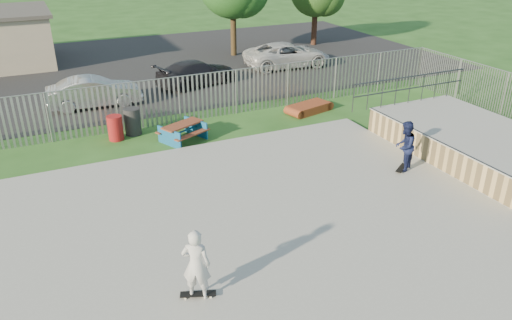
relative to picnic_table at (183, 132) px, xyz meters
name	(u,v)px	position (x,y,z in m)	size (l,w,h in m)	color
ground	(244,233)	(-0.48, -6.98, -0.36)	(120.00, 120.00, 0.00)	#26521C
concrete_slab	(244,230)	(-0.48, -6.98, -0.28)	(15.00, 12.00, 0.15)	#9A9A95
quarter_pipe	(473,143)	(9.02, -5.94, 0.20)	(5.50, 7.05, 2.19)	tan
fence	(217,136)	(0.52, -2.39, 0.64)	(26.04, 16.02, 2.00)	gray
picnic_table	(183,132)	(0.00, 0.00, 0.00)	(2.07, 1.93, 0.70)	brown
funbox	(309,108)	(6.17, 0.80, -0.17)	(2.06, 1.38, 0.38)	maroon
trash_bin_red	(115,128)	(-2.36, 1.21, 0.13)	(0.59, 0.59, 0.98)	maroon
trash_bin_grey	(132,121)	(-1.62, 1.50, 0.19)	(0.65, 0.65, 1.09)	#262528
parking_lot	(114,70)	(-0.48, 12.02, -0.35)	(40.00, 18.00, 0.02)	black
car_silver	(94,92)	(-2.45, 5.63, 0.36)	(1.46, 4.20, 1.38)	#B8B9BD
car_dark	(197,73)	(2.96, 6.97, 0.31)	(1.81, 4.46, 1.29)	black
car_white	(287,55)	(9.06, 8.27, 0.38)	(2.36, 5.13, 1.43)	silver
skateboard_a	(402,168)	(5.84, -5.92, -0.17)	(0.78, 0.61, 0.08)	black
skateboard_b	(198,295)	(-2.51, -9.09, -0.17)	(0.82, 0.47, 0.08)	black
skater_navy	(405,146)	(5.84, -5.92, 0.66)	(0.84, 0.65, 1.73)	#151B42
skater_white	(196,265)	(-2.51, -9.09, 0.66)	(0.63, 0.41, 1.73)	silver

